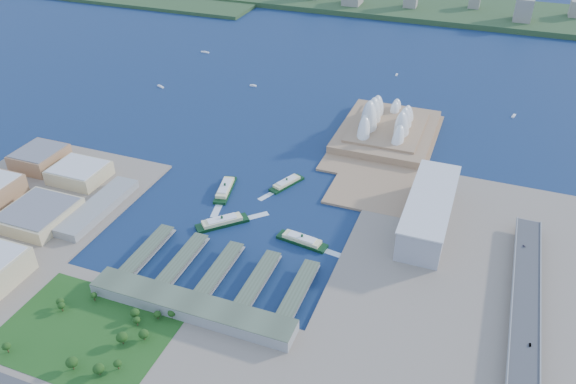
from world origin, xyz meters
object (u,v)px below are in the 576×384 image
at_px(ferry_a, 225,187).
at_px(car_c, 524,246).
at_px(opera_house, 389,116).
at_px(ferry_d, 302,239).
at_px(toaster_building, 429,211).
at_px(ferry_b, 287,182).
at_px(ferry_c, 222,220).
at_px(car_b, 530,345).

height_order(ferry_a, car_c, car_c).
height_order(opera_house, ferry_d, opera_house).
distance_m(toaster_building, ferry_a, 244.48).
xyz_separation_m(opera_house, ferry_b, (-87.80, -176.14, -27.15)).
relative_size(ferry_a, ferry_d, 1.07).
bearing_deg(ferry_c, ferry_d, -133.94).
bearing_deg(car_c, toaster_building, -11.92).
bearing_deg(opera_house, ferry_c, -114.24).
bearing_deg(ferry_c, car_b, -148.11).
relative_size(ferry_d, car_c, 12.11).
height_order(toaster_building, ferry_b, toaster_building).
xyz_separation_m(ferry_c, car_c, (317.04, 58.63, 9.84)).
bearing_deg(opera_house, ferry_a, -125.31).
bearing_deg(toaster_building, car_c, -11.92).
bearing_deg(ferry_d, ferry_b, 37.08).
distance_m(ferry_c, car_b, 334.64).
distance_m(ferry_a, ferry_b, 77.17).
bearing_deg(car_c, ferry_b, -9.21).
bearing_deg(ferry_c, ferry_a, -21.02).
xyz_separation_m(opera_house, toaster_building, (90.00, -200.00, -11.50)).
xyz_separation_m(ferry_b, ferry_c, (-38.24, -103.81, 0.84)).
bearing_deg(car_b, opera_house, -60.99).
relative_size(ferry_c, car_b, 14.90).
bearing_deg(ferry_d, ferry_c, 98.67).
bearing_deg(ferry_d, toaster_building, -48.65).
distance_m(opera_house, car_c, 292.81).
distance_m(toaster_building, car_c, 103.35).
bearing_deg(opera_house, car_c, -49.21).
bearing_deg(ferry_b, ferry_d, -37.48).
relative_size(ferry_b, car_c, 10.97).
bearing_deg(car_c, ferry_a, -0.77).
height_order(ferry_a, car_b, car_b).
relative_size(toaster_building, ferry_b, 3.02).
bearing_deg(ferry_d, car_b, -101.00).
relative_size(opera_house, toaster_building, 1.16).
height_order(car_b, car_c, car_c).
bearing_deg(ferry_c, toaster_building, -114.14).
bearing_deg(ferry_b, ferry_a, -124.73).
bearing_deg(opera_house, car_b, -60.99).
distance_m(opera_house, ferry_c, 308.14).
height_order(ferry_a, ferry_d, ferry_a).
distance_m(toaster_building, ferry_c, 230.84).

